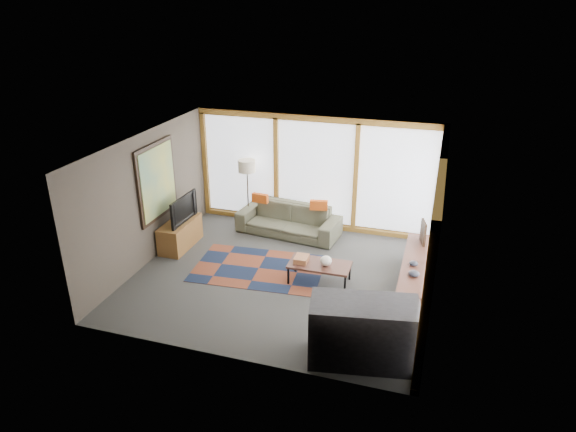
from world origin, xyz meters
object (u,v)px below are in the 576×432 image
(bar_counter, at_px, (363,332))
(tv_console, at_px, (180,234))
(coffee_table, at_px, (319,273))
(bookshelf, at_px, (414,276))
(floor_lamp, at_px, (248,193))
(sofa, at_px, (289,220))
(television, at_px, (180,209))

(bar_counter, bearing_deg, tv_console, 139.44)
(coffee_table, xyz_separation_m, bookshelf, (1.70, 0.20, 0.11))
(coffee_table, height_order, bar_counter, bar_counter)
(floor_lamp, distance_m, bar_counter, 5.26)
(sofa, distance_m, bar_counter, 4.49)
(coffee_table, relative_size, tv_console, 0.99)
(bookshelf, xyz_separation_m, television, (-4.87, 0.38, 0.56))
(sofa, relative_size, tv_console, 1.98)
(floor_lamp, bearing_deg, television, -122.89)
(coffee_table, height_order, bookshelf, bookshelf)
(bookshelf, height_order, tv_console, bookshelf)
(floor_lamp, height_order, tv_console, floor_lamp)
(sofa, relative_size, bookshelf, 0.95)
(coffee_table, xyz_separation_m, tv_console, (-3.19, 0.56, 0.10))
(sofa, bearing_deg, floor_lamp, 175.80)
(coffee_table, xyz_separation_m, television, (-3.17, 0.59, 0.67))
(sofa, bearing_deg, bookshelf, -23.13)
(coffee_table, bearing_deg, tv_console, 170.13)
(sofa, xyz_separation_m, floor_lamp, (-1.04, 0.20, 0.46))
(tv_console, bearing_deg, coffee_table, -9.87)
(sofa, xyz_separation_m, coffee_table, (1.18, -1.85, -0.14))
(bookshelf, bearing_deg, coffee_table, -173.23)
(sofa, height_order, floor_lamp, floor_lamp)
(tv_console, relative_size, bar_counter, 0.75)
(coffee_table, relative_size, television, 1.15)
(coffee_table, relative_size, bookshelf, 0.48)
(sofa, relative_size, coffee_table, 1.99)
(coffee_table, bearing_deg, bookshelf, 6.77)
(floor_lamp, relative_size, bar_counter, 1.02)
(sofa, height_order, coffee_table, sofa)
(sofa, height_order, bookshelf, sofa)
(floor_lamp, height_order, television, floor_lamp)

